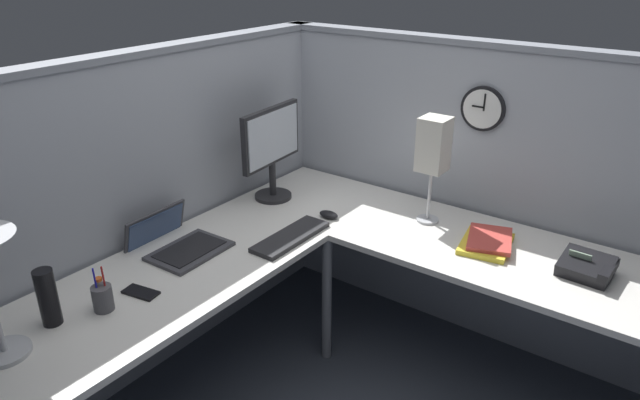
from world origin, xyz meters
name	(u,v)px	position (x,y,z in m)	size (l,w,h in m)	color
ground_plane	(334,385)	(0.00, 0.00, 0.00)	(6.80, 6.80, 0.00)	#383D47
cubicle_wall_back	(141,221)	(-0.36, 0.87, 0.79)	(2.57, 0.12, 1.58)	#999EA8
cubicle_wall_right	(471,194)	(0.87, -0.27, 0.79)	(0.12, 2.37, 1.58)	#999EA8
desk	(325,293)	(-0.15, -0.05, 0.63)	(2.35, 2.15, 0.73)	silver
monitor	(272,146)	(0.33, 0.64, 1.02)	(0.46, 0.20, 0.50)	#232326
laptop	(175,242)	(-0.37, 0.64, 0.75)	(0.35, 0.39, 0.22)	#38383D
keyboard	(291,237)	(0.01, 0.26, 0.74)	(0.43, 0.14, 0.02)	#232326
computer_mouse	(329,215)	(0.30, 0.25, 0.75)	(0.06, 0.10, 0.03)	black
pen_cup	(103,298)	(-0.85, 0.47, 0.78)	(0.08, 0.08, 0.18)	#4C4C51
cell_phone	(141,292)	(-0.70, 0.45, 0.73)	(0.07, 0.14, 0.01)	black
thermos_flask	(48,297)	(-1.02, 0.55, 0.84)	(0.07, 0.07, 0.22)	black
office_phone	(588,268)	(0.48, -0.94, 0.77)	(0.20, 0.21, 0.11)	black
book_stack	(487,242)	(0.48, -0.51, 0.75)	(0.32, 0.27, 0.04)	yellow
desk_lamp_paper	(433,148)	(0.56, -0.17, 1.11)	(0.13, 0.13, 0.53)	#B7BABF
wall_clock	(483,108)	(0.82, -0.29, 1.27)	(0.04, 0.22, 0.22)	black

